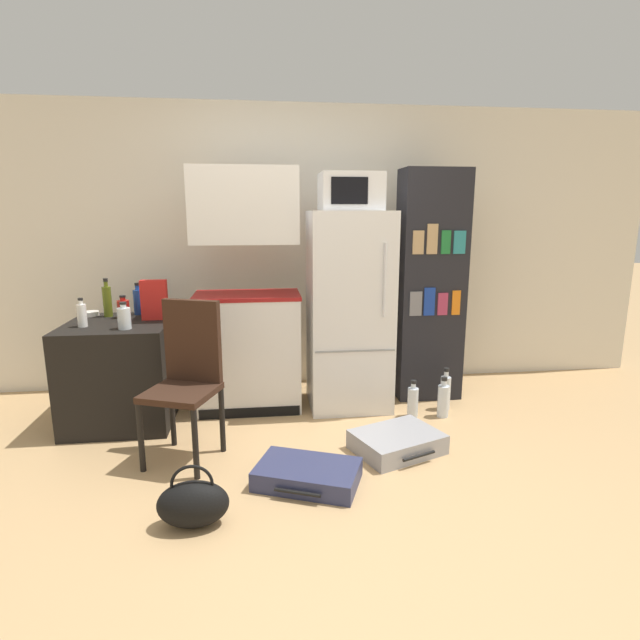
{
  "coord_description": "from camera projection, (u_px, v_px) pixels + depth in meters",
  "views": [
    {
      "loc": [
        -0.25,
        -2.53,
        1.55
      ],
      "look_at": [
        0.16,
        0.85,
        0.82
      ],
      "focal_mm": 28.0,
      "sensor_mm": 36.0,
      "label": 1
    }
  ],
  "objects": [
    {
      "name": "ground_plane",
      "position": [
        310.0,
        494.0,
        2.81
      ],
      "size": [
        24.0,
        24.0,
        0.0
      ],
      "primitive_type": "plane",
      "color": "tan"
    },
    {
      "name": "wall_back",
      "position": [
        309.0,
        249.0,
        4.52
      ],
      "size": [
        6.4,
        0.1,
        2.47
      ],
      "color": "silver",
      "rests_on": "ground_plane"
    },
    {
      "name": "side_table",
      "position": [
        122.0,
        372.0,
        3.75
      ],
      "size": [
        0.74,
        0.78,
        0.76
      ],
      "color": "black",
      "rests_on": "ground_plane"
    },
    {
      "name": "kitchen_hutch",
      "position": [
        247.0,
        304.0,
        3.91
      ],
      "size": [
        0.82,
        0.48,
        1.89
      ],
      "color": "white",
      "rests_on": "ground_plane"
    },
    {
      "name": "refrigerator",
      "position": [
        349.0,
        311.0,
        3.98
      ],
      "size": [
        0.64,
        0.59,
        1.57
      ],
      "color": "white",
      "rests_on": "ground_plane"
    },
    {
      "name": "microwave",
      "position": [
        350.0,
        192.0,
        3.78
      ],
      "size": [
        0.46,
        0.38,
        0.28
      ],
      "color": "silver",
      "rests_on": "refrigerator"
    },
    {
      "name": "bookshelf",
      "position": [
        430.0,
        287.0,
        4.15
      ],
      "size": [
        0.54,
        0.32,
        1.9
      ],
      "color": "black",
      "rests_on": "ground_plane"
    },
    {
      "name": "bottle_ketchup_red",
      "position": [
        123.0,
        308.0,
        3.82
      ],
      "size": [
        0.09,
        0.09,
        0.17
      ],
      "color": "#AD1914",
      "rests_on": "side_table"
    },
    {
      "name": "bottle_olive_oil",
      "position": [
        107.0,
        301.0,
        3.86
      ],
      "size": [
        0.07,
        0.07,
        0.3
      ],
      "color": "#566619",
      "rests_on": "side_table"
    },
    {
      "name": "bottle_clear_short",
      "position": [
        124.0,
        318.0,
        3.45
      ],
      "size": [
        0.09,
        0.09,
        0.19
      ],
      "color": "silver",
      "rests_on": "side_table"
    },
    {
      "name": "bottle_blue_soda",
      "position": [
        138.0,
        301.0,
        3.95
      ],
      "size": [
        0.07,
        0.07,
        0.25
      ],
      "color": "#1E47A3",
      "rests_on": "side_table"
    },
    {
      "name": "bottle_milk_white",
      "position": [
        82.0,
        315.0,
        3.51
      ],
      "size": [
        0.06,
        0.06,
        0.21
      ],
      "color": "white",
      "rests_on": "side_table"
    },
    {
      "name": "bottle_amber_beer",
      "position": [
        160.0,
        306.0,
        3.96
      ],
      "size": [
        0.06,
        0.06,
        0.15
      ],
      "color": "brown",
      "rests_on": "side_table"
    },
    {
      "name": "bowl",
      "position": [
        91.0,
        314.0,
        3.9
      ],
      "size": [
        0.12,
        0.12,
        0.03
      ],
      "color": "silver",
      "rests_on": "side_table"
    },
    {
      "name": "cereal_box",
      "position": [
        154.0,
        300.0,
        3.74
      ],
      "size": [
        0.19,
        0.07,
        0.3
      ],
      "color": "red",
      "rests_on": "side_table"
    },
    {
      "name": "chair",
      "position": [
        188.0,
        369.0,
        3.16
      ],
      "size": [
        0.52,
        0.52,
        1.01
      ],
      "rotation": [
        0.0,
        0.0,
        -0.37
      ],
      "color": "black",
      "rests_on": "ground_plane"
    },
    {
      "name": "suitcase_large_flat",
      "position": [
        308.0,
        474.0,
        2.91
      ],
      "size": [
        0.68,
        0.56,
        0.11
      ],
      "rotation": [
        0.0,
        0.0,
        -0.38
      ],
      "color": "navy",
      "rests_on": "ground_plane"
    },
    {
      "name": "suitcase_small_flat",
      "position": [
        397.0,
        442.0,
        3.31
      ],
      "size": [
        0.66,
        0.58,
        0.13
      ],
      "rotation": [
        0.0,
        0.0,
        0.38
      ],
      "color": "#99999E",
      "rests_on": "ground_plane"
    },
    {
      "name": "handbag",
      "position": [
        193.0,
        503.0,
        2.5
      ],
      "size": [
        0.36,
        0.2,
        0.33
      ],
      "color": "black",
      "rests_on": "ground_plane"
    },
    {
      "name": "water_bottle_front",
      "position": [
        445.0,
        392.0,
        4.0
      ],
      "size": [
        0.08,
        0.08,
        0.35
      ],
      "color": "silver",
      "rests_on": "ground_plane"
    },
    {
      "name": "water_bottle_middle",
      "position": [
        413.0,
        401.0,
        3.86
      ],
      "size": [
        0.08,
        0.08,
        0.29
      ],
      "color": "silver",
      "rests_on": "ground_plane"
    },
    {
      "name": "water_bottle_back",
      "position": [
        443.0,
        400.0,
        3.86
      ],
      "size": [
        0.09,
        0.09,
        0.32
      ],
      "color": "silver",
      "rests_on": "ground_plane"
    }
  ]
}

